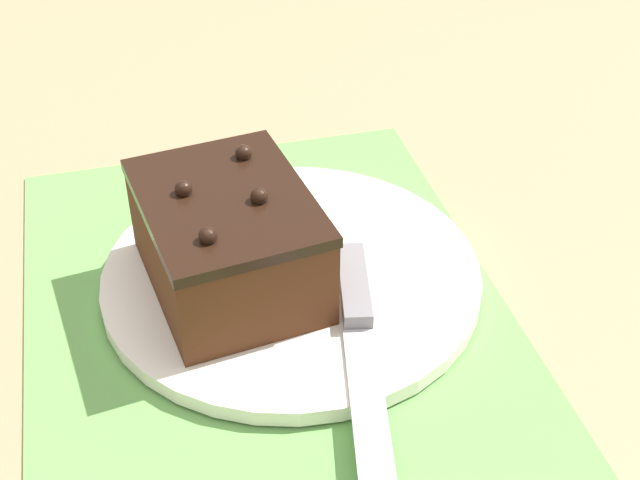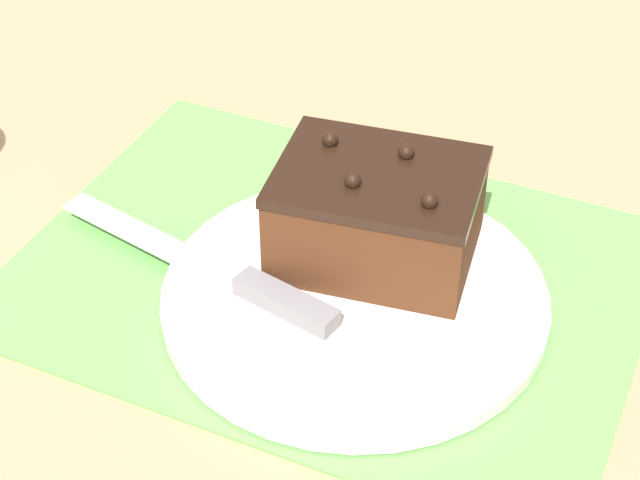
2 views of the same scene
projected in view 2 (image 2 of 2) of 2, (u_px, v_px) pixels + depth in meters
ground_plane at (329, 277)px, 0.80m from camera, size 3.00×3.00×0.00m
placemat_woven at (329, 275)px, 0.80m from camera, size 0.46×0.34×0.00m
cake_plate at (355, 298)px, 0.77m from camera, size 0.28×0.28×0.01m
chocolate_cake at (377, 214)px, 0.78m from camera, size 0.16×0.13×0.08m
serving_knife at (239, 280)px, 0.77m from camera, size 0.25×0.07×0.01m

